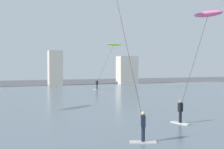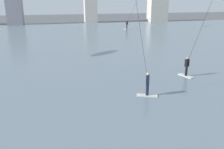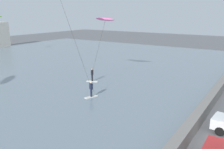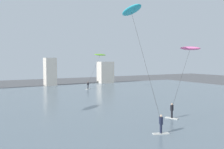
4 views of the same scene
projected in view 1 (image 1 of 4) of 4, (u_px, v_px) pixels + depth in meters
water_bay at (58, 104)px, 29.03m from camera, size 84.00×52.00×0.10m
far_shore_buildings at (17, 72)px, 52.48m from camera, size 44.13×4.74×7.17m
kitesurfer_pink at (203, 30)px, 18.44m from camera, size 2.41×3.05×7.82m
kitesurfer_lime at (112, 49)px, 46.26m from camera, size 4.98×1.69×7.91m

